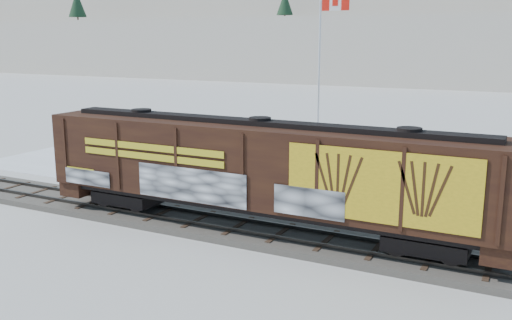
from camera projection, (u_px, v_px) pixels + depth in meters
The scene contains 9 objects.
ground at pixel (199, 225), 25.30m from camera, with size 500.00×500.00×0.00m, color white.
rail_track at pixel (199, 222), 25.27m from camera, with size 50.00×3.40×0.43m.
parking_strip at pixel (271, 187), 31.83m from camera, with size 40.00×8.00×0.03m, color white.
hillside at pixel (497, 13), 144.09m from camera, with size 360.00×110.00×93.00m.
hopper_railcar at pixel (260, 168), 23.34m from camera, with size 19.87×3.06×4.48m.
flagpole at pixel (320, 104), 36.46m from camera, with size 2.30×0.90×10.99m.
car_silver at pixel (191, 167), 33.04m from camera, with size 1.82×4.53×1.54m, color #A4A7AB.
car_white at pixel (349, 178), 30.59m from camera, with size 1.58×4.54×1.50m, color silver.
car_dark at pixel (360, 187), 29.03m from camera, with size 1.91×4.69×1.36m, color black.
Camera 1 is at (13.23, -20.35, 8.13)m, focal length 40.00 mm.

